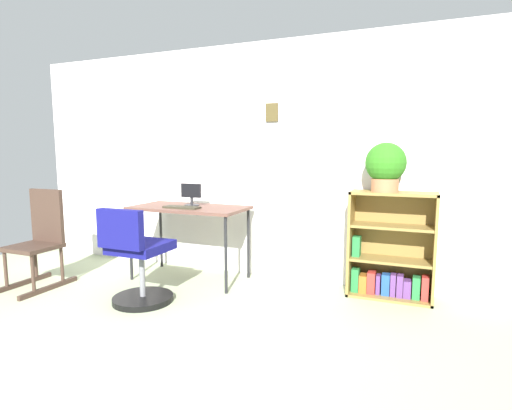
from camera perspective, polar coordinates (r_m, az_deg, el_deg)
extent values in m
plane|color=#9BA882|center=(2.85, -21.85, -20.25)|extent=(6.24, 6.24, 0.00)
cube|color=silver|center=(4.32, -2.33, 6.12)|extent=(5.20, 0.10, 2.40)
cube|color=#473B1D|center=(4.14, 2.26, 12.96)|extent=(0.13, 0.02, 0.18)
cube|color=brown|center=(4.14, -9.44, -0.41)|extent=(1.16, 0.60, 0.03)
cylinder|color=black|center=(4.32, -17.32, -5.42)|extent=(0.03, 0.03, 0.72)
cylinder|color=black|center=(3.73, -4.28, -7.10)|extent=(0.03, 0.03, 0.72)
cylinder|color=black|center=(4.72, -13.30, -4.20)|extent=(0.03, 0.03, 0.72)
cylinder|color=black|center=(4.19, -1.09, -5.47)|extent=(0.03, 0.03, 0.72)
cylinder|color=#262628|center=(4.20, -9.06, -0.01)|extent=(0.15, 0.15, 0.01)
cylinder|color=#262628|center=(4.19, -9.07, 0.57)|extent=(0.03, 0.03, 0.07)
cube|color=black|center=(4.17, -9.17, 2.04)|extent=(0.22, 0.02, 0.14)
cube|color=#302D20|center=(4.02, -10.45, -0.32)|extent=(0.37, 0.13, 0.02)
cylinder|color=black|center=(3.76, -15.68, -12.64)|extent=(0.52, 0.52, 0.05)
cylinder|color=slate|center=(3.69, -15.81, -9.35)|extent=(0.05, 0.05, 0.40)
cube|color=navy|center=(3.63, -15.94, -5.71)|extent=(0.44, 0.44, 0.08)
cube|color=navy|center=(3.40, -18.67, -3.26)|extent=(0.42, 0.07, 0.32)
cube|color=#3D2C23|center=(4.65, -30.12, -9.53)|extent=(0.04, 0.64, 0.04)
cube|color=#3D2C23|center=(4.37, -27.20, -10.37)|extent=(0.04, 0.64, 0.04)
cylinder|color=#3D2C23|center=(4.51, -31.90, -7.65)|extent=(0.03, 0.03, 0.34)
cylinder|color=#3D2C23|center=(4.23, -29.01, -8.41)|extent=(0.03, 0.03, 0.34)
cylinder|color=#3D2C23|center=(4.69, -28.72, -6.88)|extent=(0.03, 0.03, 0.34)
cylinder|color=#3D2C23|center=(4.42, -25.76, -7.53)|extent=(0.03, 0.03, 0.34)
cube|color=#3D2C23|center=(4.42, -29.01, -5.24)|extent=(0.42, 0.40, 0.04)
cube|color=#3D2C23|center=(4.48, -27.45, -1.33)|extent=(0.40, 0.04, 0.52)
cube|color=olive|center=(3.83, 13.26, -5.13)|extent=(0.02, 0.30, 0.96)
cube|color=olive|center=(3.79, 23.97, -5.72)|extent=(0.02, 0.30, 0.96)
cube|color=olive|center=(3.72, 18.88, 1.57)|extent=(0.73, 0.30, 0.02)
cube|color=olive|center=(3.92, 18.30, -12.10)|extent=(0.73, 0.30, 0.02)
cube|color=olive|center=(3.93, 18.72, -5.02)|extent=(0.73, 0.02, 0.96)
cube|color=olive|center=(3.82, 18.50, -7.40)|extent=(0.69, 0.28, 0.02)
cube|color=olive|center=(3.76, 18.69, -2.89)|extent=(0.69, 0.28, 0.02)
cube|color=#237238|center=(3.90, 13.89, -10.18)|extent=(0.07, 0.12, 0.22)
cube|color=#99591E|center=(3.90, 14.94, -10.63)|extent=(0.07, 0.13, 0.16)
cube|color=#B22D28|center=(3.89, 16.01, -10.45)|extent=(0.07, 0.13, 0.20)
cube|color=#593372|center=(3.89, 16.90, -10.67)|extent=(0.04, 0.09, 0.18)
cube|color=#1E478C|center=(3.88, 17.87, -10.62)|extent=(0.07, 0.09, 0.19)
cube|color=#593372|center=(3.87, 18.83, -10.62)|extent=(0.05, 0.11, 0.20)
cube|color=#593372|center=(3.87, 19.69, -10.68)|extent=(0.05, 0.12, 0.20)
cube|color=#593372|center=(3.88, 20.60, -11.02)|extent=(0.06, 0.11, 0.16)
cube|color=#237238|center=(3.87, 21.71, -10.79)|extent=(0.06, 0.11, 0.20)
cube|color=#B22D28|center=(3.87, 22.79, -10.75)|extent=(0.06, 0.13, 0.21)
cube|color=#237238|center=(3.82, 14.05, -5.65)|extent=(0.07, 0.11, 0.18)
cylinder|color=#9E6642|center=(3.70, 17.74, 2.67)|extent=(0.23, 0.23, 0.12)
sphere|color=#2A6D19|center=(3.69, 17.87, 5.72)|extent=(0.35, 0.35, 0.35)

